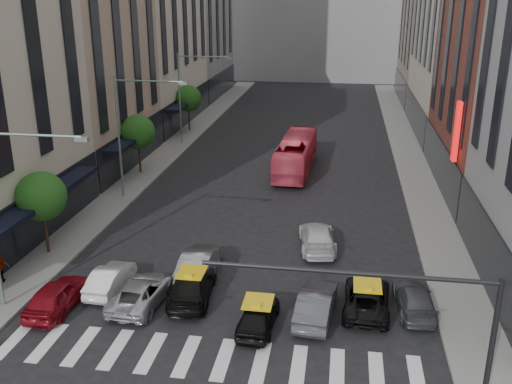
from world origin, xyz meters
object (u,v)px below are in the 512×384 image
at_px(bus, 296,154).
at_px(car_red, 57,295).
at_px(streetlamp_near, 5,196).
at_px(streetlamp_far, 189,87).
at_px(taxi_left, 192,286).
at_px(taxi_center, 258,315).
at_px(streetlamp_mid, 130,122).
at_px(car_white_front, 110,279).

bearing_deg(bus, car_red, 71.06).
relative_size(streetlamp_near, car_red, 2.05).
xyz_separation_m(streetlamp_far, bus, (11.30, -7.24, -4.37)).
height_order(taxi_left, taxi_center, taxi_left).
relative_size(streetlamp_mid, streetlamp_far, 1.00).
xyz_separation_m(car_white_front, bus, (7.71, 22.29, 0.88)).
xyz_separation_m(taxi_left, taxi_center, (3.71, -2.15, -0.05)).
bearing_deg(streetlamp_far, taxi_center, -69.77).
relative_size(streetlamp_near, bus, 0.82).
distance_m(taxi_left, taxi_center, 4.29).
xyz_separation_m(streetlamp_near, streetlamp_mid, (0.00, 16.00, 0.00)).
xyz_separation_m(taxi_center, bus, (-0.44, 24.63, 0.86)).
height_order(streetlamp_mid, taxi_center, streetlamp_mid).
distance_m(streetlamp_mid, streetlamp_far, 16.00).
bearing_deg(taxi_center, streetlamp_far, -67.05).
relative_size(car_white_front, taxi_center, 1.01).
distance_m(car_red, taxi_center, 9.97).
bearing_deg(streetlamp_mid, streetlamp_far, 90.00).
distance_m(streetlamp_far, taxi_left, 31.21).
relative_size(car_red, taxi_center, 1.11).
bearing_deg(bus, taxi_center, 93.34).
height_order(car_red, car_white_front, car_red).
bearing_deg(streetlamp_far, taxi_left, -74.88).
xyz_separation_m(streetlamp_mid, bus, (11.30, 8.76, -4.37)).
height_order(streetlamp_near, car_red, streetlamp_near).
distance_m(streetlamp_near, taxi_left, 9.83).
bearing_deg(car_white_front, taxi_left, 178.70).
bearing_deg(car_red, streetlamp_mid, -82.75).
bearing_deg(streetlamp_near, streetlamp_mid, 90.00).
bearing_deg(streetlamp_near, streetlamp_far, 90.00).
height_order(streetlamp_mid, streetlamp_far, same).
relative_size(car_red, bus, 0.40).
height_order(streetlamp_mid, taxi_left, streetlamp_mid).
bearing_deg(streetlamp_mid, taxi_center, -53.49).
bearing_deg(car_red, bus, -110.43).
height_order(streetlamp_mid, bus, streetlamp_mid).
bearing_deg(taxi_center, bus, -86.26).
bearing_deg(car_white_front, car_red, 51.66).
height_order(streetlamp_far, car_red, streetlamp_far).
xyz_separation_m(taxi_left, bus, (3.27, 22.48, 0.81)).
bearing_deg(taxi_left, car_red, 12.94).
bearing_deg(taxi_left, car_white_front, -7.42).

